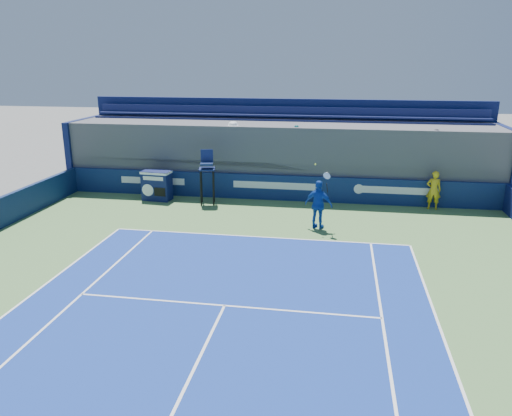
% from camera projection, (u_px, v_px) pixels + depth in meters
% --- Properties ---
extents(ball_person, '(0.65, 0.45, 1.72)m').
position_uv_depth(ball_person, '(434.00, 190.00, 21.76)').
color(ball_person, gold).
rests_on(ball_person, apron).
extents(back_hoarding, '(20.40, 0.21, 1.20)m').
position_uv_depth(back_hoarding, '(276.00, 188.00, 23.30)').
color(back_hoarding, '#0D1E4D').
rests_on(back_hoarding, ground).
extents(match_clock, '(1.38, 0.84, 1.40)m').
position_uv_depth(match_clock, '(157.00, 185.00, 23.25)').
color(match_clock, '#0D1545').
rests_on(match_clock, ground).
extents(umpire_chair, '(0.83, 0.83, 2.48)m').
position_uv_depth(umpire_chair, '(207.00, 171.00, 22.43)').
color(umpire_chair, black).
rests_on(umpire_chair, ground).
extents(tennis_player, '(1.21, 0.81, 2.57)m').
position_uv_depth(tennis_player, '(319.00, 205.00, 19.23)').
color(tennis_player, '#1544AB').
rests_on(tennis_player, apron).
extents(stadium_seating, '(21.00, 4.05, 4.40)m').
position_uv_depth(stadium_seating, '(281.00, 154.00, 24.88)').
color(stadium_seating, '#4A4A4F').
rests_on(stadium_seating, ground).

